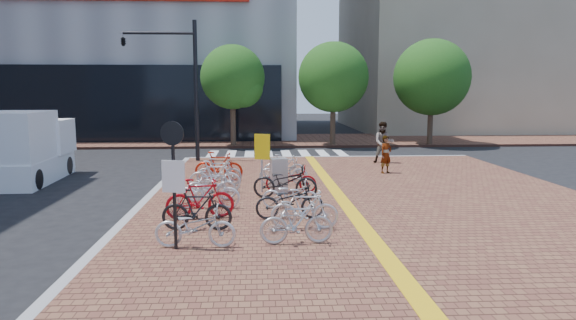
{
  "coord_description": "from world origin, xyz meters",
  "views": [
    {
      "loc": [
        -0.57,
        -13.27,
        3.5
      ],
      "look_at": [
        0.38,
        2.55,
        1.3
      ],
      "focal_mm": 32.0,
      "sensor_mm": 36.0,
      "label": 1
    }
  ],
  "objects": [
    {
      "name": "bike_6",
      "position": [
        -1.92,
        4.5,
        0.63
      ],
      "size": [
        1.62,
        0.57,
        0.96
      ],
      "primitive_type": "imported",
      "rotation": [
        0.0,
        0.0,
        1.5
      ],
      "color": "#A4A4A8",
      "rests_on": "sidewalk"
    },
    {
      "name": "bike_14",
      "position": [
        0.35,
        4.56,
        0.6
      ],
      "size": [
        1.77,
        0.77,
        0.9
      ],
      "primitive_type": "imported",
      "rotation": [
        0.0,
        0.0,
        1.47
      ],
      "color": "silver",
      "rests_on": "sidewalk"
    },
    {
      "name": "bike_15",
      "position": [
        0.42,
        5.44,
        0.63
      ],
      "size": [
        1.64,
        0.71,
        0.95
      ],
      "primitive_type": "imported",
      "rotation": [
        0.0,
        0.0,
        1.4
      ],
      "color": "silver",
      "rests_on": "sidewalk"
    },
    {
      "name": "bike_3",
      "position": [
        -1.97,
        1.02,
        0.62
      ],
      "size": [
        1.82,
        0.7,
        0.94
      ],
      "primitive_type": "imported",
      "rotation": [
        0.0,
        0.0,
        1.53
      ],
      "color": "white",
      "rests_on": "sidewalk"
    },
    {
      "name": "crosswalk",
      "position": [
        0.5,
        14.0,
        0.01
      ],
      "size": [
        7.5,
        4.0,
        0.01
      ],
      "color": "silver",
      "rests_on": "ground"
    },
    {
      "name": "box_truck",
      "position": [
        -9.24,
        6.4,
        1.27
      ],
      "size": [
        2.19,
        4.73,
        2.69
      ],
      "color": "white",
      "rests_on": "ground"
    },
    {
      "name": "kerb_west",
      "position": [
        -4.0,
        -5.0,
        0.08
      ],
      "size": [
        0.25,
        34.0,
        0.15
      ],
      "primitive_type": "cube",
      "color": "gray",
      "rests_on": "ground"
    },
    {
      "name": "kerb_north",
      "position": [
        3.0,
        12.0,
        0.08
      ],
      "size": [
        14.0,
        0.25,
        0.15
      ],
      "primitive_type": "cube",
      "color": "gray",
      "rests_on": "ground"
    },
    {
      "name": "bike_12",
      "position": [
        0.28,
        2.21,
        0.67
      ],
      "size": [
        2.08,
        1.04,
        1.04
      ],
      "primitive_type": "imported",
      "rotation": [
        0.0,
        0.0,
        1.39
      ],
      "color": "black",
      "rests_on": "sidewalk"
    },
    {
      "name": "bike_2",
      "position": [
        -2.07,
        -0.13,
        0.68
      ],
      "size": [
        1.83,
        0.79,
        1.06
      ],
      "primitive_type": "imported",
      "rotation": [
        0.0,
        0.0,
        1.74
      ],
      "color": "#B30C16",
      "rests_on": "sidewalk"
    },
    {
      "name": "notice_sign",
      "position": [
        -2.3,
        -2.72,
        1.86
      ],
      "size": [
        0.49,
        0.17,
        2.7
      ],
      "color": "black",
      "rests_on": "sidewalk"
    },
    {
      "name": "yellow_sign",
      "position": [
        -0.43,
        3.25,
        1.47
      ],
      "size": [
        0.51,
        0.21,
        1.91
      ],
      "color": "#B7B7BC",
      "rests_on": "sidewalk"
    },
    {
      "name": "bike_8",
      "position": [
        0.26,
        -2.49,
        0.63
      ],
      "size": [
        1.62,
        0.52,
        0.96
      ],
      "primitive_type": "imported",
      "rotation": [
        0.0,
        0.0,
        1.61
      ],
      "color": "#AFB0B4",
      "rests_on": "sidewalk"
    },
    {
      "name": "utility_box",
      "position": [
        0.12,
        3.09,
        0.72
      ],
      "size": [
        0.58,
        0.47,
        1.13
      ],
      "primitive_type": "cube",
      "rotation": [
        0.0,
        0.0,
        0.2
      ],
      "color": "#AFAEB3",
      "rests_on": "sidewalk"
    },
    {
      "name": "tactile_strip",
      "position": [
        2.0,
        -5.0,
        0.16
      ],
      "size": [
        0.4,
        34.0,
        0.01
      ],
      "primitive_type": "cube",
      "color": "gold",
      "rests_on": "sidewalk"
    },
    {
      "name": "bike_0",
      "position": [
        -1.9,
        -2.59,
        0.6
      ],
      "size": [
        1.75,
        0.7,
        0.9
      ],
      "primitive_type": "imported",
      "rotation": [
        0.0,
        0.0,
        1.51
      ],
      "color": "silver",
      "rests_on": "sidewalk"
    },
    {
      "name": "pedestrian_a",
      "position": [
        4.56,
        6.78,
        0.91
      ],
      "size": [
        0.66,
        0.59,
        1.51
      ],
      "primitive_type": "imported",
      "rotation": [
        0.0,
        0.0,
        0.52
      ],
      "color": "gray",
      "rests_on": "sidewalk"
    },
    {
      "name": "traffic_light_pole",
      "position": [
        -4.88,
        10.93,
        4.61
      ],
      "size": [
        3.47,
        1.34,
        6.46
      ],
      "color": "black",
      "rests_on": "sidewalk"
    },
    {
      "name": "far_sidewalk",
      "position": [
        0.0,
        21.0,
        0.07
      ],
      "size": [
        70.0,
        8.0,
        0.15
      ],
      "primitive_type": "cube",
      "color": "brown",
      "rests_on": "ground"
    },
    {
      "name": "street_trees",
      "position": [
        5.04,
        17.45,
        4.1
      ],
      "size": [
        16.2,
        4.6,
        6.35
      ],
      "color": "#38281E",
      "rests_on": "far_sidewalk"
    },
    {
      "name": "bike_9",
      "position": [
        0.54,
        -1.3,
        0.64
      ],
      "size": [
        1.67,
        0.63,
        0.98
      ],
      "primitive_type": "imported",
      "rotation": [
        0.0,
        0.0,
        1.47
      ],
      "color": "silver",
      "rests_on": "sidewalk"
    },
    {
      "name": "bike_5",
      "position": [
        -1.96,
        3.32,
        0.67
      ],
      "size": [
        1.79,
        0.77,
        1.04
      ],
      "primitive_type": "imported",
      "rotation": [
        0.0,
        0.0,
        1.4
      ],
      "color": "silver",
      "rests_on": "sidewalk"
    },
    {
      "name": "bike_4",
      "position": [
        -1.98,
        1.97,
        0.62
      ],
      "size": [
        1.61,
        0.72,
        0.94
      ],
      "primitive_type": "imported",
      "rotation": [
        0.0,
        0.0,
        1.76
      ],
      "color": "silver",
      "rests_on": "sidewalk"
    },
    {
      "name": "bike_7",
      "position": [
        -1.99,
        5.44,
        0.69
      ],
      "size": [
        1.84,
        0.75,
        1.07
      ],
      "primitive_type": "imported",
      "rotation": [
        0.0,
        0.0,
        1.43
      ],
      "color": "red",
      "rests_on": "sidewalk"
    },
    {
      "name": "building_beige",
      "position": [
        18.0,
        32.0,
        9.0
      ],
      "size": [
        20.0,
        18.0,
        18.0
      ],
      "primitive_type": "cube",
      "color": "gray",
      "rests_on": "ground"
    },
    {
      "name": "ground",
      "position": [
        0.0,
        0.0,
        0.0
      ],
      "size": [
        120.0,
        120.0,
        0.0
      ],
      "primitive_type": "plane",
      "color": "black",
      "rests_on": "ground"
    },
    {
      "name": "sidewalk",
      "position": [
        3.0,
        -5.0,
        0.07
      ],
      "size": [
        14.0,
        34.0,
        0.15
      ],
      "primitive_type": "cube",
      "color": "brown",
      "rests_on": "ground"
    },
    {
      "name": "bike_11",
      "position": [
        0.34,
        0.81,
        0.57
      ],
      "size": [
        1.66,
        0.82,
        0.83
      ],
      "primitive_type": "imported",
      "rotation": [
        0.0,
        0.0,
        1.39
      ],
      "color": "silver",
      "rests_on": "sidewalk"
    },
    {
      "name": "bike_10",
      "position": [
        0.26,
        -0.3,
        0.62
      ],
      "size": [
        1.81,
        0.69,
        0.94
      ],
      "primitive_type": "imported",
      "rotation": [
        0.0,
        0.0,
        1.61
      ],
      "color": "black",
      "rests_on": "sidewalk"
    },
    {
      "name": "bike_1",
      "position": [
        -2.02,
        -1.26,
        0.66
      ],
      "size": [
        1.71,
        0.6,
        1.01
      ],
      "primitive_type": "imported",
      "rotation": [
        0.0,
        0.0,
        1.49
      ],
      "color": "black",
      "rests_on": "sidewalk"
    },
    {
      "name": "pedestrian_b",
      "position": [
        5.15,
        9.55,
        1.09
      ],
      "size": [
        1.02,
        0.85,
        1.87
      ],
      "primitive_type": "imported",
      "rotation": [
        0.0,
        0.0,
        -0.17
      ],
      "color": "#4B525F",
      "rests_on": "sidewalk"
    },
    {
      "name": "bike_13",
      "position": [
        0.52,
        3.18,
        0.59
      ],
      "size": [
        1.73,
        0.83,
        0.87
      ],
      "primitive_type": "imported",
      "rotation": [
        0.0,
        0.0,
        1.42
      ],
      "color": "#9D0B10",
      "rests_on": "sidewalk"
    }
  ]
}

